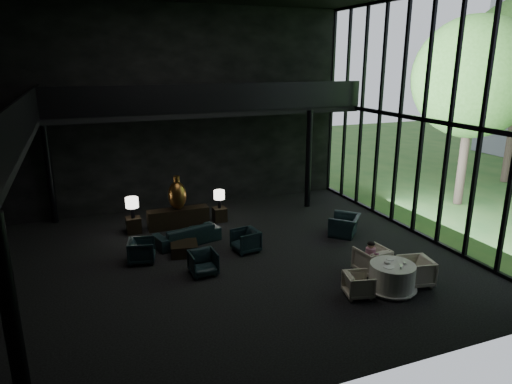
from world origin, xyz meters
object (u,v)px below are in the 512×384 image
object	(u,v)px
side_table_left	(134,225)
dining_chair_north	(372,258)
dining_chair_east	(416,269)
dining_chair_west	(359,285)
lounge_armchair_west	(142,250)
child	(371,251)
window_armchair	(345,222)
lounge_armchair_south	(203,262)
coffee_table	(184,249)
lounge_armchair_east	(246,239)
table_lamp_right	(219,195)
bronze_urn	(177,195)
console	(178,218)
sofa	(187,230)
dining_table	(392,279)
table_lamp_left	(132,203)
side_table_right	(220,214)

from	to	relation	value
side_table_left	dining_chair_north	size ratio (longest dim) A/B	0.60
dining_chair_east	dining_chair_west	size ratio (longest dim) A/B	1.40
lounge_armchair_west	child	bearing A→B (deg)	-107.57
window_armchair	dining_chair_north	world-z (taller)	window_armchair
lounge_armchair_south	child	world-z (taller)	child
coffee_table	child	world-z (taller)	child
lounge_armchair_east	dining_chair_east	xyz separation A→B (m)	(3.53, -3.80, 0.04)
table_lamp_right	dining_chair_west	size ratio (longest dim) A/B	1.08
bronze_urn	dining_chair_east	xyz separation A→B (m)	(5.07, -6.75, -0.79)
console	bronze_urn	xyz separation A→B (m)	(-0.00, -0.01, 0.88)
window_armchair	bronze_urn	bearing A→B (deg)	-75.39
table_lamp_right	dining_chair_north	world-z (taller)	table_lamp_right
bronze_urn	coffee_table	size ratio (longest dim) A/B	1.49
lounge_armchair_south	coffee_table	bearing A→B (deg)	94.97
sofa	lounge_armchair_south	size ratio (longest dim) A/B	3.04
table_lamp_right	dining_table	distance (m)	7.41
dining_table	dining_chair_west	size ratio (longest dim) A/B	2.10
table_lamp_right	lounge_armchair_west	xyz separation A→B (m)	(-3.27, -2.65, -0.62)
sofa	coffee_table	world-z (taller)	sofa
bronze_urn	console	bearing A→B (deg)	90.00
lounge_armchair_south	console	bearing A→B (deg)	85.74
window_armchair	dining_chair_west	xyz separation A→B (m)	(-1.99, -3.87, -0.16)
bronze_urn	dining_chair_east	bearing A→B (deg)	-53.06
window_armchair	sofa	bearing A→B (deg)	-60.19
console	dining_table	world-z (taller)	dining_table
dining_table	table_lamp_left	bearing A→B (deg)	130.68
window_armchair	side_table_right	bearing A→B (deg)	-85.81
console	lounge_armchair_south	world-z (taller)	lounge_armchair_south
side_table_left	lounge_armchair_east	xyz separation A→B (m)	(3.14, -3.01, 0.13)
lounge_armchair_south	dining_table	distance (m)	5.20
lounge_armchair_south	table_lamp_right	bearing A→B (deg)	64.91
sofa	coffee_table	bearing A→B (deg)	57.32
lounge_armchair_east	dining_table	size ratio (longest dim) A/B	0.61
side_table_left	sofa	world-z (taller)	sofa
side_table_left	sofa	size ratio (longest dim) A/B	0.24
coffee_table	dining_table	bearing A→B (deg)	-43.25
coffee_table	dining_table	distance (m)	6.33
lounge_armchair_west	child	xyz separation A→B (m)	(5.88, -3.31, 0.35)
side_table_right	dining_table	xyz separation A→B (m)	(2.66, -6.89, 0.07)
lounge_armchair_west	dining_chair_north	bearing A→B (deg)	-105.74
side_table_right	lounge_armchair_west	world-z (taller)	lounge_armchair_west
dining_chair_east	coffee_table	bearing A→B (deg)	-117.21
lounge_armchair_east	lounge_armchair_south	size ratio (longest dim) A/B	1.08
lounge_armchair_east	table_lamp_right	bearing A→B (deg)	170.85
lounge_armchair_west	dining_chair_west	bearing A→B (deg)	-118.45
side_table_left	dining_chair_east	distance (m)	9.53
dining_table	dining_chair_west	bearing A→B (deg)	176.85
side_table_left	child	size ratio (longest dim) A/B	0.92
bronze_urn	table_lamp_left	bearing A→B (deg)	179.19
lounge_armchair_east	dining_table	xyz separation A→B (m)	(2.72, -3.85, -0.08)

